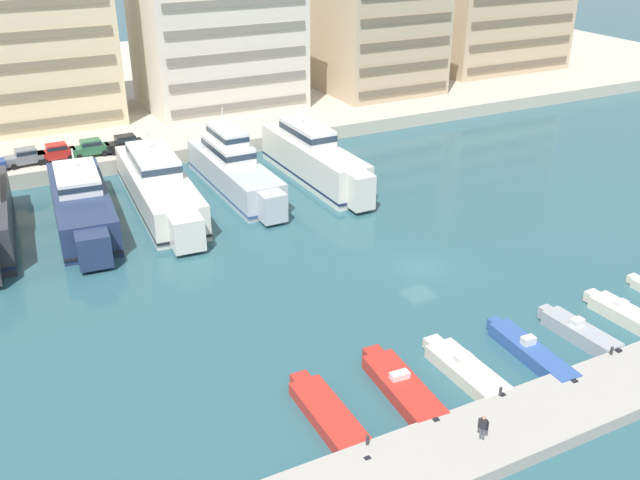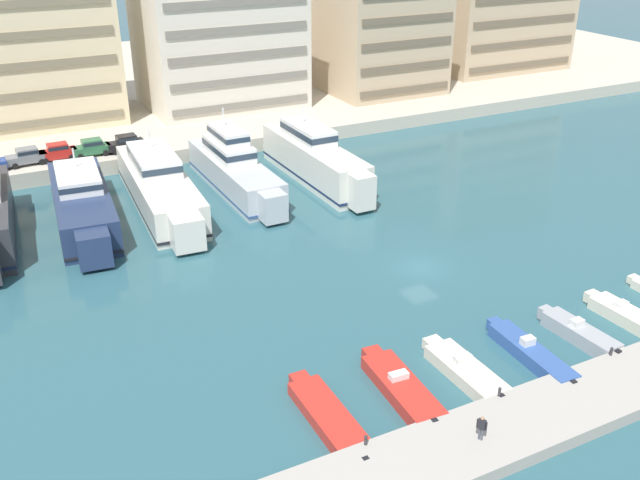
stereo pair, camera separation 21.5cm
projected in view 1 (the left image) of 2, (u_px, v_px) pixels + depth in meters
The scene contains 24 objects.
ground_plane at pixel (421, 268), 58.31m from camera, with size 400.00×400.00×0.00m, color #2D5B66.
quay_promenade at pixel (175, 83), 112.59m from camera, with size 180.00×70.00×1.68m, color beige.
pier_dock at pixel (601, 393), 42.90m from camera, with size 120.00×4.92×0.84m, color #A8A399.
yacht_navy_left at pixel (82, 204), 65.40m from camera, with size 6.36×20.81×6.43m.
yacht_ivory_mid_left at pixel (159, 186), 69.01m from camera, with size 6.12×23.20×6.88m.
yacht_silver_center_left at pixel (234, 169), 72.92m from camera, with size 4.29×20.24×8.03m.
yacht_ivory_center at pixel (314, 159), 75.35m from camera, with size 4.17×20.75×7.53m.
motorboat_red_far_left at pixel (331, 418), 40.85m from camera, with size 2.11×8.72×0.86m.
motorboat_red_left at pixel (402, 386), 43.42m from camera, with size 2.59×8.23×1.28m.
motorboat_cream_mid_left at pixel (465, 369), 44.99m from camera, with size 2.20×7.36×1.38m.
motorboat_blue_center_left at pixel (531, 352), 46.62m from camera, with size 1.93×8.25×1.44m.
motorboat_grey_center at pixel (579, 332), 48.67m from camera, with size 1.97×6.70×1.46m.
motorboat_cream_center_right at pixel (621, 312), 51.13m from camera, with size 2.11×5.98×1.30m.
car_grey_mid_left at pixel (25, 156), 75.22m from camera, with size 4.20×2.13×1.80m.
car_red_center_left at pixel (56, 152), 76.62m from camera, with size 4.13×1.97×1.80m.
car_green_center at pixel (90, 147), 77.95m from camera, with size 4.12×1.97×1.80m.
car_black_center_right at pixel (125, 143), 79.37m from camera, with size 4.17×2.06×1.80m.
apartment_block_left at pixel (21, 24), 84.83m from camera, with size 20.52×13.36×25.90m.
apartment_block_mid_left at pixel (217, 43), 94.82m from camera, with size 20.43×15.76×18.17m.
apartment_block_center_left at pixel (373, 31), 102.86m from camera, with size 15.86×17.55×18.21m.
pedestrian_near_edge at pixel (483, 426), 38.24m from camera, with size 0.39×0.53×1.54m.
bollard_west at pixel (367, 439), 38.13m from camera, with size 0.20×0.20×0.61m.
bollard_west_mid at pixel (501, 391), 41.88m from camera, with size 0.20×0.20×0.61m.
bollard_east_mid at pixel (612, 350), 45.63m from camera, with size 0.20×0.20×0.61m.
Camera 1 is at (-30.94, -42.03, 27.37)m, focal length 40.00 mm.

